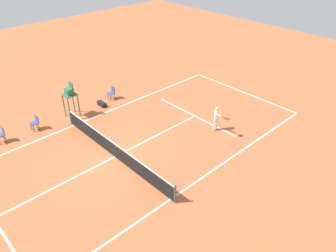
{
  "coord_description": "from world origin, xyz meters",
  "views": [
    {
      "loc": [
        -12.6,
        7.76,
        11.18
      ],
      "look_at": [
        -0.61,
        -3.49,
        0.8
      ],
      "focal_mm": 34.96,
      "sensor_mm": 36.0,
      "label": 1
    }
  ],
  "objects_px": {
    "courtside_chair_near": "(1,134)",
    "equipment_bag": "(102,104)",
    "player_serving": "(217,117)",
    "tennis_ball": "(213,145)",
    "umpire_chair": "(70,94)",
    "courtside_chair_mid": "(112,92)",
    "courtside_chair_far": "(35,122)"
  },
  "relations": [
    {
      "from": "courtside_chair_near",
      "to": "equipment_bag",
      "type": "xyz_separation_m",
      "value": [
        -0.28,
        -6.75,
        -0.38
      ]
    },
    {
      "from": "player_serving",
      "to": "courtside_chair_near",
      "type": "distance_m",
      "value": 12.87
    },
    {
      "from": "tennis_ball",
      "to": "equipment_bag",
      "type": "relative_size",
      "value": 0.09
    },
    {
      "from": "courtside_chair_near",
      "to": "tennis_ball",
      "type": "bearing_deg",
      "value": -135.13
    },
    {
      "from": "tennis_ball",
      "to": "equipment_bag",
      "type": "bearing_deg",
      "value": 13.32
    },
    {
      "from": "equipment_bag",
      "to": "player_serving",
      "type": "bearing_deg",
      "value": -155.55
    },
    {
      "from": "courtside_chair_near",
      "to": "player_serving",
      "type": "bearing_deg",
      "value": -127.59
    },
    {
      "from": "player_serving",
      "to": "umpire_chair",
      "type": "distance_m",
      "value": 9.58
    },
    {
      "from": "courtside_chair_mid",
      "to": "equipment_bag",
      "type": "distance_m",
      "value": 1.3
    },
    {
      "from": "player_serving",
      "to": "courtside_chair_near",
      "type": "bearing_deg",
      "value": -38.49
    },
    {
      "from": "umpire_chair",
      "to": "equipment_bag",
      "type": "distance_m",
      "value": 2.62
    },
    {
      "from": "courtside_chair_far",
      "to": "courtside_chair_near",
      "type": "bearing_deg",
      "value": 88.33
    },
    {
      "from": "player_serving",
      "to": "equipment_bag",
      "type": "bearing_deg",
      "value": -66.45
    },
    {
      "from": "player_serving",
      "to": "courtside_chair_far",
      "type": "bearing_deg",
      "value": -44.6
    },
    {
      "from": "tennis_ball",
      "to": "courtside_chair_far",
      "type": "xyz_separation_m",
      "value": [
        8.75,
        6.73,
        0.5
      ]
    },
    {
      "from": "player_serving",
      "to": "umpire_chair",
      "type": "relative_size",
      "value": 0.67
    },
    {
      "from": "courtside_chair_near",
      "to": "equipment_bag",
      "type": "distance_m",
      "value": 6.77
    },
    {
      "from": "player_serving",
      "to": "courtside_chair_near",
      "type": "height_order",
      "value": "player_serving"
    },
    {
      "from": "courtside_chair_far",
      "to": "tennis_ball",
      "type": "bearing_deg",
      "value": -142.45
    },
    {
      "from": "courtside_chair_mid",
      "to": "equipment_bag",
      "type": "bearing_deg",
      "value": 108.52
    },
    {
      "from": "player_serving",
      "to": "courtside_chair_mid",
      "type": "distance_m",
      "value": 8.29
    },
    {
      "from": "umpire_chair",
      "to": "equipment_bag",
      "type": "bearing_deg",
      "value": -94.41
    },
    {
      "from": "umpire_chair",
      "to": "player_serving",
      "type": "bearing_deg",
      "value": -144.06
    },
    {
      "from": "player_serving",
      "to": "courtside_chair_near",
      "type": "relative_size",
      "value": 1.7
    },
    {
      "from": "courtside_chair_near",
      "to": "courtside_chair_mid",
      "type": "relative_size",
      "value": 1.0
    },
    {
      "from": "courtside_chair_mid",
      "to": "courtside_chair_near",
      "type": "bearing_deg",
      "value": 90.83
    },
    {
      "from": "courtside_chair_mid",
      "to": "courtside_chair_far",
      "type": "bearing_deg",
      "value": 91.7
    },
    {
      "from": "tennis_ball",
      "to": "courtside_chair_mid",
      "type": "distance_m",
      "value": 8.98
    },
    {
      "from": "player_serving",
      "to": "tennis_ball",
      "type": "xyz_separation_m",
      "value": [
        -0.97,
        1.42,
        -0.92
      ]
    },
    {
      "from": "tennis_ball",
      "to": "umpire_chair",
      "type": "bearing_deg",
      "value": 25.71
    },
    {
      "from": "player_serving",
      "to": "tennis_ball",
      "type": "relative_size",
      "value": 23.72
    },
    {
      "from": "tennis_ball",
      "to": "courtside_chair_near",
      "type": "distance_m",
      "value": 12.45
    }
  ]
}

